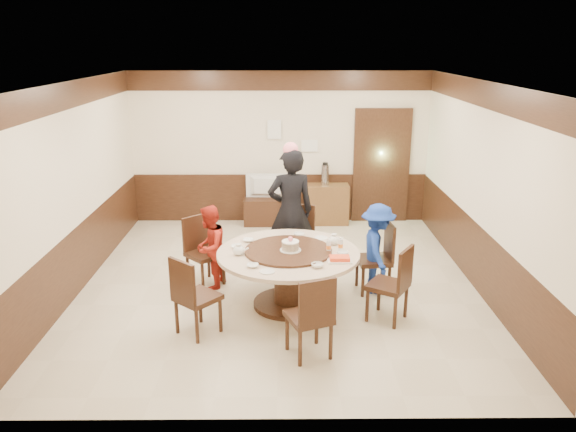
{
  "coord_description": "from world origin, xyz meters",
  "views": [
    {
      "loc": [
        0.07,
        -7.34,
        3.3
      ],
      "look_at": [
        0.13,
        -0.29,
        1.1
      ],
      "focal_mm": 35.0,
      "sensor_mm": 36.0,
      "label": 1
    }
  ],
  "objects_px": {
    "person_standing": "(291,211)",
    "person_red": "(210,247)",
    "television": "(267,186)",
    "birthday_cake": "(290,246)",
    "side_cabinet": "(327,204)",
    "tv_stand": "(267,211)",
    "shrimp_platter": "(340,259)",
    "person_blue": "(377,249)",
    "thermos": "(325,175)",
    "banquet_table": "(288,268)"
  },
  "relations": [
    {
      "from": "tv_stand",
      "to": "thermos",
      "type": "distance_m",
      "value": 1.28
    },
    {
      "from": "person_red",
      "to": "side_cabinet",
      "type": "bearing_deg",
      "value": 162.32
    },
    {
      "from": "person_standing",
      "to": "person_blue",
      "type": "bearing_deg",
      "value": 136.39
    },
    {
      "from": "thermos",
      "to": "birthday_cake",
      "type": "bearing_deg",
      "value": -101.05
    },
    {
      "from": "television",
      "to": "side_cabinet",
      "type": "xyz_separation_m",
      "value": [
        1.13,
        0.03,
        -0.35
      ]
    },
    {
      "from": "tv_stand",
      "to": "side_cabinet",
      "type": "xyz_separation_m",
      "value": [
        1.13,
        0.03,
        0.12
      ]
    },
    {
      "from": "tv_stand",
      "to": "thermos",
      "type": "relative_size",
      "value": 2.24
    },
    {
      "from": "person_red",
      "to": "birthday_cake",
      "type": "relative_size",
      "value": 4.38
    },
    {
      "from": "person_standing",
      "to": "thermos",
      "type": "height_order",
      "value": "person_standing"
    },
    {
      "from": "television",
      "to": "birthday_cake",
      "type": "bearing_deg",
      "value": 99.61
    },
    {
      "from": "person_blue",
      "to": "thermos",
      "type": "xyz_separation_m",
      "value": [
        -0.5,
        3.04,
        0.32
      ]
    },
    {
      "from": "banquet_table",
      "to": "tv_stand",
      "type": "bearing_deg",
      "value": 96.16
    },
    {
      "from": "person_red",
      "to": "television",
      "type": "height_order",
      "value": "person_red"
    },
    {
      "from": "person_standing",
      "to": "television",
      "type": "distance_m",
      "value": 2.3
    },
    {
      "from": "television",
      "to": "thermos",
      "type": "distance_m",
      "value": 1.1
    },
    {
      "from": "birthday_cake",
      "to": "person_standing",
      "type": "bearing_deg",
      "value": 89.22
    },
    {
      "from": "person_blue",
      "to": "television",
      "type": "bearing_deg",
      "value": 27.48
    },
    {
      "from": "tv_stand",
      "to": "thermos",
      "type": "height_order",
      "value": "thermos"
    },
    {
      "from": "banquet_table",
      "to": "person_standing",
      "type": "distance_m",
      "value": 1.25
    },
    {
      "from": "banquet_table",
      "to": "shrimp_platter",
      "type": "bearing_deg",
      "value": -27.99
    },
    {
      "from": "person_standing",
      "to": "person_red",
      "type": "relative_size",
      "value": 1.57
    },
    {
      "from": "tv_stand",
      "to": "person_standing",
      "type": "bearing_deg",
      "value": -79.56
    },
    {
      "from": "shrimp_platter",
      "to": "side_cabinet",
      "type": "distance_m",
      "value": 3.82
    },
    {
      "from": "shrimp_platter",
      "to": "thermos",
      "type": "height_order",
      "value": "thermos"
    },
    {
      "from": "person_blue",
      "to": "side_cabinet",
      "type": "relative_size",
      "value": 1.56
    },
    {
      "from": "person_blue",
      "to": "side_cabinet",
      "type": "xyz_separation_m",
      "value": [
        -0.45,
        3.04,
        -0.25
      ]
    },
    {
      "from": "shrimp_platter",
      "to": "tv_stand",
      "type": "relative_size",
      "value": 0.35
    },
    {
      "from": "birthday_cake",
      "to": "thermos",
      "type": "xyz_separation_m",
      "value": [
        0.68,
        3.5,
        0.1
      ]
    },
    {
      "from": "person_blue",
      "to": "shrimp_platter",
      "type": "distance_m",
      "value": 0.97
    },
    {
      "from": "person_standing",
      "to": "birthday_cake",
      "type": "relative_size",
      "value": 6.88
    },
    {
      "from": "person_blue",
      "to": "tv_stand",
      "type": "bearing_deg",
      "value": 27.48
    },
    {
      "from": "birthday_cake",
      "to": "side_cabinet",
      "type": "distance_m",
      "value": 3.61
    },
    {
      "from": "person_standing",
      "to": "shrimp_platter",
      "type": "xyz_separation_m",
      "value": [
        0.58,
        -1.52,
        -0.15
      ]
    },
    {
      "from": "birthday_cake",
      "to": "shrimp_platter",
      "type": "bearing_deg",
      "value": -26.61
    },
    {
      "from": "side_cabinet",
      "to": "banquet_table",
      "type": "bearing_deg",
      "value": -102.28
    },
    {
      "from": "person_standing",
      "to": "tv_stand",
      "type": "bearing_deg",
      "value": -90.1
    },
    {
      "from": "person_blue",
      "to": "birthday_cake",
      "type": "xyz_separation_m",
      "value": [
        -1.18,
        -0.46,
        0.22
      ]
    },
    {
      "from": "person_blue",
      "to": "side_cabinet",
      "type": "height_order",
      "value": "person_blue"
    },
    {
      "from": "banquet_table",
      "to": "shrimp_platter",
      "type": "relative_size",
      "value": 6.04
    },
    {
      "from": "person_standing",
      "to": "television",
      "type": "bearing_deg",
      "value": -90.1
    },
    {
      "from": "side_cabinet",
      "to": "thermos",
      "type": "distance_m",
      "value": 0.57
    },
    {
      "from": "tv_stand",
      "to": "television",
      "type": "xyz_separation_m",
      "value": [
        0.0,
        0.0,
        0.48
      ]
    },
    {
      "from": "person_blue",
      "to": "birthday_cake",
      "type": "relative_size",
      "value": 4.62
    },
    {
      "from": "banquet_table",
      "to": "birthday_cake",
      "type": "bearing_deg",
      "value": -50.2
    },
    {
      "from": "banquet_table",
      "to": "birthday_cake",
      "type": "relative_size",
      "value": 6.72
    },
    {
      "from": "shrimp_platter",
      "to": "side_cabinet",
      "type": "xyz_separation_m",
      "value": [
        0.14,
        3.8,
        -0.4
      ]
    },
    {
      "from": "person_standing",
      "to": "person_red",
      "type": "height_order",
      "value": "person_standing"
    },
    {
      "from": "birthday_cake",
      "to": "shrimp_platter",
      "type": "xyz_separation_m",
      "value": [
        0.59,
        -0.3,
        -0.07
      ]
    },
    {
      "from": "person_standing",
      "to": "television",
      "type": "height_order",
      "value": "person_standing"
    },
    {
      "from": "person_red",
      "to": "side_cabinet",
      "type": "xyz_separation_m",
      "value": [
        1.83,
        2.88,
        -0.22
      ]
    }
  ]
}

